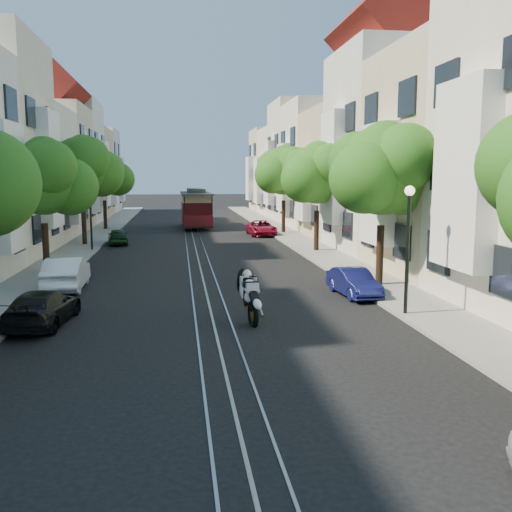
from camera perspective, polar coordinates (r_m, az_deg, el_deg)
name	(u,v)px	position (r m, az deg, el deg)	size (l,w,h in m)	color
ground	(193,239)	(41.71, -6.27, 1.69)	(200.00, 200.00, 0.00)	black
sidewalk_east	(291,237)	(42.50, 3.55, 1.92)	(2.50, 80.00, 0.12)	gray
sidewalk_west	(91,240)	(42.16, -16.18, 1.57)	(2.50, 80.00, 0.12)	gray
rail_left	(186,239)	(41.70, -7.03, 1.69)	(0.06, 80.00, 0.02)	gray
rail_slot	(193,239)	(41.71, -6.27, 1.70)	(0.06, 80.00, 0.02)	gray
rail_right	(201,239)	(41.73, -5.52, 1.72)	(0.06, 80.00, 0.02)	gray
lane_line	(193,239)	(41.71, -6.27, 1.69)	(0.08, 80.00, 0.01)	tan
townhouses_east	(353,167)	(43.32, 9.70, 8.73)	(7.75, 72.00, 12.00)	beige
townhouses_west	(19,168)	(42.76, -22.66, 8.10)	(7.75, 72.00, 11.76)	silver
tree_e_b	(384,172)	(23.90, 12.68, 8.18)	(4.93, 4.08, 6.68)	black
tree_e_c	(318,175)	(34.43, 6.26, 8.02)	(4.84, 3.99, 6.52)	black
tree_e_d	(285,172)	(45.18, 2.87, 8.40)	(5.01, 4.16, 6.85)	black
tree_w_b	(44,180)	(28.09, -20.47, 7.15)	(4.72, 3.87, 6.27)	black
tree_w_c	(83,168)	(38.91, -16.96, 8.41)	(5.13, 4.28, 7.09)	black
tree_w_d	(104,175)	(49.80, -14.92, 7.80)	(4.84, 3.99, 6.52)	black
lamp_east	(408,231)	(19.00, 14.98, 2.47)	(0.32, 0.32, 4.16)	black
lamp_west	(90,205)	(35.88, -16.24, 4.94)	(0.32, 0.32, 4.16)	black
sportbike_rider	(248,293)	(18.06, -0.76, -3.68)	(0.67, 2.25, 1.66)	black
cable_car	(196,207)	(50.66, -6.01, 4.93)	(2.72, 8.23, 3.15)	black
parked_car_e_mid	(354,282)	(22.22, 9.75, -2.62)	(1.12, 3.22, 1.06)	#0D1145
parked_car_e_far	(261,228)	(43.96, 0.55, 2.82)	(1.92, 4.16, 1.16)	maroon
parked_car_w_near	(42,308)	(18.85, -20.59, -4.87)	(1.55, 3.82, 1.11)	black
parked_car_w_mid	(66,273)	(24.43, -18.44, -1.63)	(1.41, 4.05, 1.33)	white
parked_car_w_far	(118,236)	(39.27, -13.64, 1.91)	(1.28, 3.18, 1.08)	#15341A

